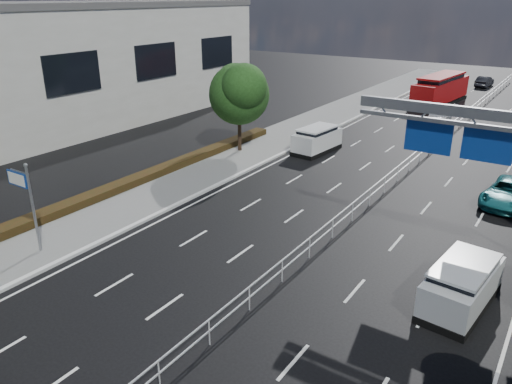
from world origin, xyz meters
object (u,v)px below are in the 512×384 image
Objects in this scene: red_bus at (440,89)px; silver_minivan at (462,285)px; near_car_silver at (439,115)px; toilet_sign at (24,191)px; overhead_gantry at (508,142)px; near_car_dark at (484,82)px; parked_car_teal at (510,193)px; white_minivan at (317,140)px.

red_bus is 2.36× the size of silver_minivan.
near_car_silver is 30.49m from silver_minivan.
silver_minivan is at bearing -68.32° from red_bus.
overhead_gantry reaches higher than toilet_sign.
toilet_sign is 18.65m from silver_minivan.
near_car_dark is 0.81× the size of parked_car_teal.
white_minivan is at bearing 141.28° from overhead_gantry.
overhead_gantry is at bearing -33.28° from white_minivan.
overhead_gantry is 36.14m from red_bus.
overhead_gantry is 2.53× the size of near_car_dark.
overhead_gantry is at bearing -66.30° from red_bus.
white_minivan is at bearing -91.46° from red_bus.
toilet_sign is 0.87× the size of parked_car_teal.
near_car_silver is (5.29, 14.32, -0.22)m from white_minivan.
silver_minivan is at bearing 103.73° from near_car_dark.
overhead_gantry is 2.44× the size of near_car_silver.
near_car_dark is (-0.33, 23.09, -0.05)m from near_car_silver.
overhead_gantry is 6.06m from silver_minivan.
red_bus is at bearing 107.69° from overhead_gantry.
near_car_silver is (2.27, -8.73, -0.93)m from red_bus.
silver_minivan reaches higher than near_car_silver.
overhead_gantry reaches higher than red_bus.
white_minivan is at bearing 68.29° from near_car_silver.
silver_minivan is 11.89m from parked_car_teal.
red_bus reaches higher than parked_car_teal.
red_bus is at bearing 86.58° from near_car_dark.
red_bus reaches higher than near_car_silver.
overhead_gantry is 49.65m from near_car_dark.
near_car_dark is 41.44m from parked_car_teal.
red_bus is (3.02, 23.05, 0.72)m from white_minivan.
near_car_dark is at bearing 88.31° from red_bus.
white_minivan is 15.27m from near_car_silver.
red_bus is at bearing 81.30° from toilet_sign.
white_minivan reaches higher than parked_car_teal.
toilet_sign is 0.95× the size of silver_minivan.
white_minivan is 0.99× the size of silver_minivan.
red_bus is 2.67× the size of near_car_dark.
white_minivan is 23.26m from red_bus.
overhead_gantry is 18.46m from white_minivan.
near_car_silver is at bearing 75.18° from white_minivan.
overhead_gantry reaches higher than white_minivan.
near_car_silver is 0.92× the size of silver_minivan.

